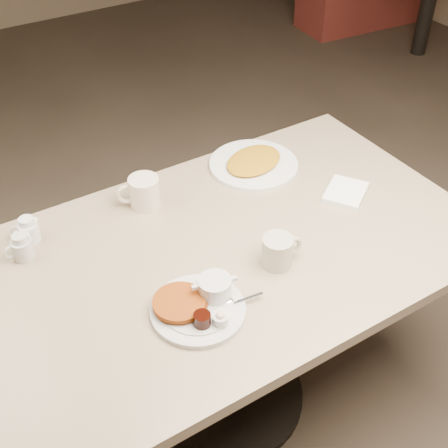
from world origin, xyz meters
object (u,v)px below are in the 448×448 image
main_plate (199,303)px  coffee_mug_far (143,192)px  diner_table (227,287)px  coffee_mug_near (278,251)px  hash_plate (254,163)px  creamer_right (28,230)px  creamer_left (22,247)px

main_plate → coffee_mug_far: size_ratio=2.18×
diner_table → main_plate: size_ratio=4.65×
coffee_mug_near → hash_plate: 0.49m
coffee_mug_near → main_plate: bearing=-172.9°
main_plate → coffee_mug_near: (0.28, 0.03, 0.02)m
diner_table → hash_plate: 0.46m
main_plate → coffee_mug_near: 0.28m
hash_plate → creamer_right: bearing=177.7°
coffee_mug_near → creamer_right: bearing=140.2°
main_plate → creamer_right: (-0.28, 0.50, 0.01)m
main_plate → creamer_left: (-0.32, 0.44, 0.01)m
hash_plate → creamer_left: bearing=-177.8°
main_plate → hash_plate: (0.49, 0.47, -0.01)m
diner_table → creamer_right: 0.62m
creamer_left → main_plate: bearing=-53.6°
diner_table → creamer_right: creamer_right is taller
coffee_mug_near → creamer_right: coffee_mug_near is taller
diner_table → creamer_left: bearing=152.5°
coffee_mug_far → hash_plate: coffee_mug_far is taller
coffee_mug_near → creamer_left: coffee_mug_near is taller
coffee_mug_far → creamer_left: size_ratio=1.59×
diner_table → coffee_mug_near: bearing=-58.8°
hash_plate → diner_table: bearing=-134.5°
diner_table → hash_plate: size_ratio=3.85×
diner_table → coffee_mug_near: size_ratio=11.79×
coffee_mug_far → hash_plate: (0.41, -0.00, -0.04)m
coffee_mug_far → creamer_left: coffee_mug_far is taller
coffee_mug_far → creamer_left: 0.40m
diner_table → creamer_left: 0.62m
diner_table → hash_plate: (0.30, 0.30, 0.18)m
coffee_mug_near → coffee_mug_far: 0.48m
creamer_right → diner_table: bearing=-34.8°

